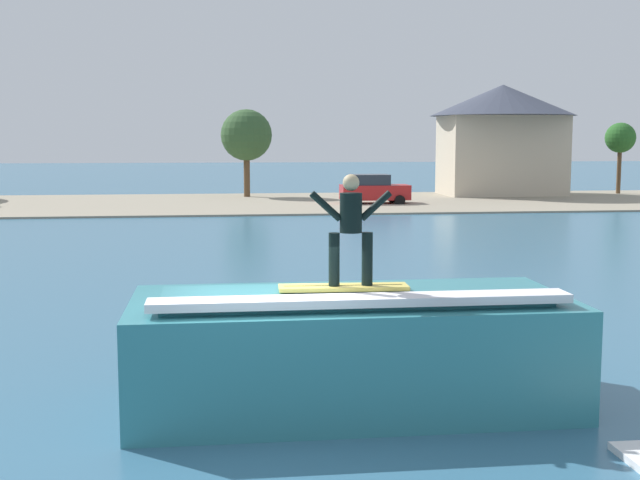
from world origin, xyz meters
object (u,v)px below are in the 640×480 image
at_px(car_far_shore, 374,189).
at_px(tree_short_bushy, 246,136).
at_px(wave_crest, 351,349).
at_px(surfboard, 343,287).
at_px(surfer, 351,224).
at_px(tree_tall_bare, 620,139).
at_px(house_gabled_white, 502,129).

distance_m(car_far_shore, tree_short_bushy, 10.57).
height_order(car_far_shore, tree_short_bushy, tree_short_bushy).
relative_size(wave_crest, surfboard, 3.48).
distance_m(wave_crest, surfer, 1.99).
bearing_deg(car_far_shore, surfboard, -101.43).
distance_m(wave_crest, car_far_shore, 38.65).
distance_m(surfer, tree_tall_bare, 52.41).
bearing_deg(surfboard, wave_crest, 64.70).
xyz_separation_m(surfboard, car_far_shore, (7.74, 38.29, -0.95)).
xyz_separation_m(surfer, tree_tall_bare, (26.79, 45.03, 1.19)).
xyz_separation_m(car_far_shore, tree_short_bushy, (-7.46, 6.73, 3.28)).
distance_m(surfer, tree_short_bushy, 45.08).
bearing_deg(surfer, surfboard, 159.96).
height_order(surfer, tree_short_bushy, tree_short_bushy).
relative_size(surfer, house_gabled_white, 0.16).
distance_m(wave_crest, surfboard, 1.10).
xyz_separation_m(surfer, car_far_shore, (7.64, 38.33, -1.88)).
xyz_separation_m(surfboard, surfer, (0.10, -0.04, 0.93)).
distance_m(surfboard, tree_short_bushy, 45.08).
height_order(surfer, tree_tall_bare, tree_tall_bare).
bearing_deg(wave_crest, tree_short_bushy, 89.87).
distance_m(surfboard, surfer, 0.94).
distance_m(house_gabled_white, tree_tall_bare, 8.82).
distance_m(wave_crest, tree_tall_bare, 52.09).
xyz_separation_m(surfer, house_gabled_white, (18.00, 44.96, 1.87)).
bearing_deg(tree_tall_bare, surfboard, -120.86).
distance_m(house_gabled_white, tree_short_bushy, 17.83).
bearing_deg(tree_short_bushy, surfer, -90.23).
xyz_separation_m(wave_crest, surfer, (-0.08, -0.42, 1.94)).
xyz_separation_m(surfboard, house_gabled_white, (18.10, 44.93, 2.80)).
relative_size(surfboard, surfer, 1.17).
relative_size(tree_tall_bare, tree_short_bushy, 0.86).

